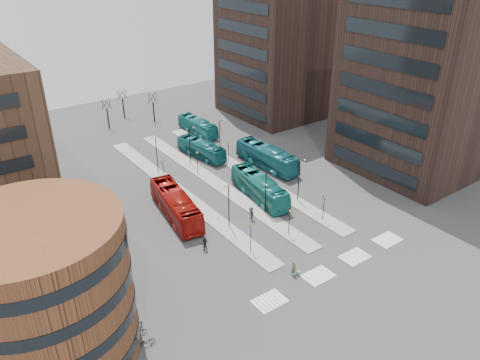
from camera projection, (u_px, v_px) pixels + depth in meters
ground at (352, 291)px, 49.78m from camera, size 160.00×160.00×0.00m
island_left at (180, 192)px, 69.25m from camera, size 2.50×45.00×0.15m
island_mid at (214, 181)px, 72.39m from camera, size 2.50×45.00×0.15m
island_right at (245, 171)px, 75.53m from camera, size 2.50×45.00×0.15m
suitcase at (298, 273)px, 52.11m from camera, size 0.46×0.39×0.51m
red_bus at (176, 204)px, 62.57m from camera, size 5.05×13.39×3.64m
teal_bus_a at (259, 187)px, 67.13m from camera, size 4.46×12.55×3.42m
teal_bus_b at (201, 149)px, 80.15m from camera, size 3.91×10.71×2.91m
teal_bus_c at (267, 157)px, 76.47m from camera, size 3.49×12.87×3.55m
teal_bus_d at (198, 126)px, 89.92m from camera, size 2.75×10.72×2.97m
traveller at (294, 269)px, 51.82m from camera, size 0.65×0.44×1.76m
commuter_a at (204, 244)px, 56.09m from camera, size 0.82×0.64×1.69m
commuter_b at (276, 212)px, 62.56m from camera, size 0.78×1.12×1.77m
commuter_c at (251, 213)px, 62.29m from camera, size 0.71×1.19×1.79m
bicycle_near at (146, 342)px, 42.94m from camera, size 1.76×0.80×0.89m
bicycle_mid at (136, 327)px, 44.46m from camera, size 1.81×1.14×1.05m
bicycle_far at (139, 332)px, 44.10m from camera, size 1.60×0.83×0.80m
crosswalk_stripes at (336, 267)px, 53.58m from camera, size 22.35×2.40×0.01m
round_building at (42, 293)px, 39.15m from camera, size 15.16×15.16×14.00m
tower_near at (426, 75)px, 71.17m from camera, size 20.12×20.00×30.00m
tower_far at (281, 41)px, 95.64m from camera, size 20.12×20.00×30.00m
sign_poles at (238, 186)px, 66.08m from camera, size 12.45×22.12×3.65m
lamp_posts at (224, 164)px, 69.68m from camera, size 14.04×20.24×6.12m
bare_trees at (128, 109)px, 95.04m from camera, size 10.97×8.14×5.90m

